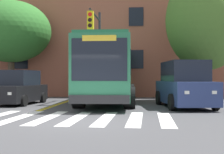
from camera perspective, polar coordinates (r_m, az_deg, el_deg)
ground_plane at (r=10.60m, az=-6.32°, el=-8.17°), size 120.00×120.00×0.00m
crosswalk at (r=11.74m, az=-9.09°, el=-7.36°), size 8.15×4.35×0.01m
lane_line_yellow_inner at (r=25.75m, az=-5.29°, el=-3.41°), size 0.12×36.00×0.01m
lane_line_yellow_outer at (r=25.72m, az=-4.94°, el=-3.41°), size 0.12×36.00×0.01m
city_bus at (r=18.62m, az=-0.49°, el=1.15°), size 3.19×11.83×3.50m
car_black_near_lane at (r=18.16m, az=-16.58°, el=-2.06°), size 2.25×4.24×1.90m
car_navy_far_lane at (r=16.06m, az=13.05°, el=-1.52°), size 2.68×5.26×2.31m
traffic_light_overhead at (r=19.11m, az=-2.92°, el=6.90°), size 0.35×3.63×5.75m
street_tree_curbside_large at (r=20.24m, az=16.87°, el=9.87°), size 6.77×6.79×8.09m
street_tree_curbside_small at (r=23.84m, az=-17.95°, el=7.84°), size 8.30×8.26×7.00m
building_facade at (r=28.07m, az=-4.77°, el=8.61°), size 33.48×7.79×11.47m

